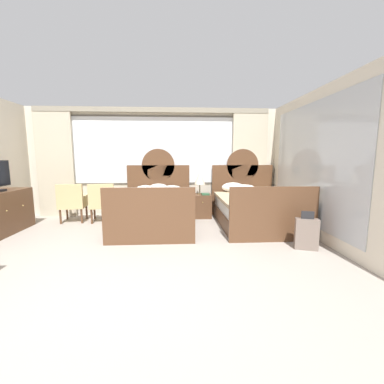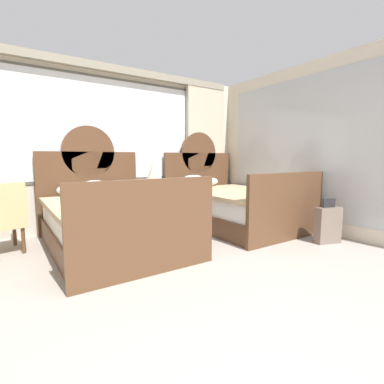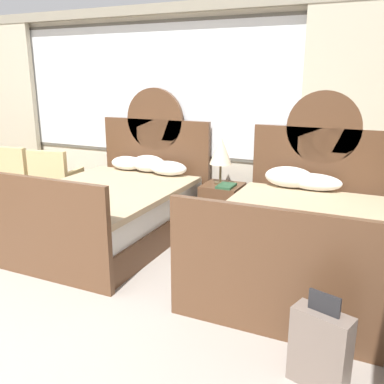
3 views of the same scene
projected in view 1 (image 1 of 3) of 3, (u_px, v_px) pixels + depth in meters
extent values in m
plane|color=#9E9389|center=(127.00, 288.00, 2.83)|extent=(24.00, 24.00, 0.00)
cube|color=beige|center=(155.00, 162.00, 6.36)|extent=(6.19, 0.07, 2.70)
cube|color=#605B52|center=(154.00, 150.00, 6.27)|extent=(4.39, 0.02, 1.72)
cube|color=white|center=(154.00, 150.00, 6.27)|extent=(4.31, 0.02, 1.64)
cube|color=#C1B79E|center=(55.00, 164.00, 6.09)|extent=(0.88, 0.08, 2.60)
cube|color=#C1B79E|center=(249.00, 164.00, 6.37)|extent=(0.88, 0.08, 2.60)
cube|color=gray|center=(153.00, 110.00, 6.05)|extent=(5.69, 0.10, 0.12)
cube|color=beige|center=(322.00, 165.00, 4.36)|extent=(0.07, 4.32, 2.70)
cube|color=#B2B7BC|center=(311.00, 164.00, 4.66)|extent=(0.01, 3.02, 2.27)
cube|color=brown|center=(155.00, 220.00, 5.31)|extent=(1.48, 2.12, 0.30)
cube|color=white|center=(155.00, 207.00, 5.27)|extent=(1.42, 2.02, 0.26)
cube|color=tan|center=(155.00, 200.00, 5.17)|extent=(1.52, 1.92, 0.06)
cube|color=brown|center=(159.00, 190.00, 6.32)|extent=(1.56, 0.06, 1.28)
cylinder|color=brown|center=(158.00, 165.00, 6.23)|extent=(0.81, 0.06, 0.81)
cube|color=brown|center=(149.00, 216.00, 4.19)|extent=(1.56, 0.06, 0.98)
ellipsoid|color=white|center=(145.00, 189.00, 6.06)|extent=(0.46, 0.31, 0.18)
ellipsoid|color=white|center=(158.00, 188.00, 6.09)|extent=(0.46, 0.34, 0.21)
ellipsoid|color=white|center=(172.00, 189.00, 6.04)|extent=(0.50, 0.32, 0.18)
cube|color=brown|center=(254.00, 218.00, 5.43)|extent=(1.48, 2.12, 0.30)
cube|color=white|center=(254.00, 206.00, 5.39)|extent=(1.42, 2.02, 0.26)
cube|color=tan|center=(256.00, 199.00, 5.29)|extent=(1.52, 1.92, 0.06)
cube|color=brown|center=(242.00, 190.00, 6.44)|extent=(1.56, 0.06, 1.28)
cylinder|color=brown|center=(242.00, 165.00, 6.35)|extent=(0.81, 0.06, 0.81)
cube|color=brown|center=(274.00, 215.00, 4.31)|extent=(1.56, 0.06, 0.98)
ellipsoid|color=white|center=(233.00, 187.00, 6.16)|extent=(0.54, 0.31, 0.23)
ellipsoid|color=white|center=(244.00, 188.00, 6.17)|extent=(0.60, 0.27, 0.18)
cube|color=brown|center=(202.00, 206.00, 6.14)|extent=(0.45, 0.45, 0.58)
sphere|color=tan|center=(203.00, 202.00, 5.89)|extent=(0.02, 0.02, 0.02)
cylinder|color=brown|center=(200.00, 194.00, 6.13)|extent=(0.14, 0.14, 0.02)
cylinder|color=brown|center=(200.00, 189.00, 6.12)|extent=(0.03, 0.03, 0.22)
cone|color=beige|center=(200.00, 177.00, 6.08)|extent=(0.27, 0.27, 0.34)
cube|color=#285133|center=(205.00, 194.00, 6.01)|extent=(0.18, 0.26, 0.03)
sphere|color=tan|center=(23.00, 206.00, 5.06)|extent=(0.03, 0.03, 0.03)
sphere|color=tan|center=(7.00, 211.00, 4.57)|extent=(0.03, 0.03, 0.03)
cube|color=tan|center=(103.00, 205.00, 5.77)|extent=(0.63, 0.63, 0.10)
cube|color=tan|center=(101.00, 194.00, 5.51)|extent=(0.55, 0.18, 0.46)
cube|color=tan|center=(113.00, 199.00, 5.81)|extent=(0.15, 0.49, 0.16)
cube|color=tan|center=(91.00, 200.00, 5.70)|extent=(0.15, 0.49, 0.16)
cylinder|color=brown|center=(114.00, 211.00, 6.07)|extent=(0.04, 0.04, 0.33)
cylinder|color=brown|center=(95.00, 212.00, 5.97)|extent=(0.04, 0.04, 0.33)
cylinder|color=brown|center=(112.00, 215.00, 5.64)|extent=(0.04, 0.04, 0.33)
cylinder|color=brown|center=(92.00, 216.00, 5.54)|extent=(0.04, 0.04, 0.33)
cube|color=tan|center=(74.00, 205.00, 5.74)|extent=(0.60, 0.60, 0.10)
cube|color=tan|center=(69.00, 195.00, 5.47)|extent=(0.55, 0.14, 0.46)
cube|color=tan|center=(84.00, 199.00, 5.76)|extent=(0.11, 0.49, 0.16)
cube|color=tan|center=(62.00, 200.00, 5.68)|extent=(0.11, 0.49, 0.16)
cylinder|color=brown|center=(87.00, 212.00, 6.02)|extent=(0.04, 0.04, 0.33)
cylinder|color=brown|center=(67.00, 212.00, 5.95)|extent=(0.04, 0.04, 0.33)
cylinder|color=brown|center=(82.00, 216.00, 5.59)|extent=(0.04, 0.04, 0.33)
cylinder|color=brown|center=(60.00, 217.00, 5.51)|extent=(0.04, 0.04, 0.33)
cube|color=#75665B|center=(306.00, 234.00, 3.99)|extent=(0.38, 0.25, 0.50)
cube|color=#232326|center=(308.00, 215.00, 3.95)|extent=(0.19, 0.08, 0.13)
cylinder|color=black|center=(296.00, 247.00, 4.06)|extent=(0.05, 0.03, 0.05)
cylinder|color=black|center=(315.00, 248.00, 3.99)|extent=(0.05, 0.03, 0.05)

